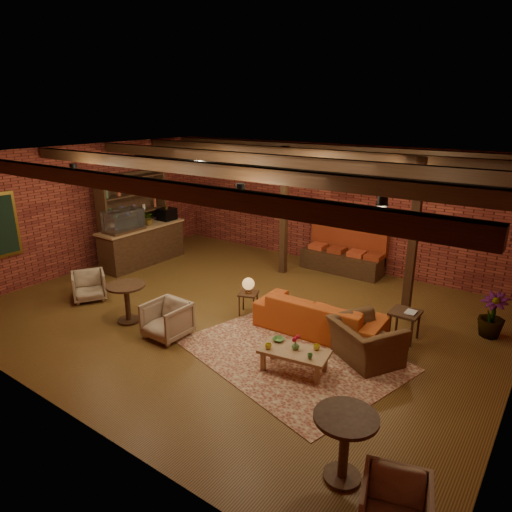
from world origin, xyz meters
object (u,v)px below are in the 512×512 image
Objects in this scene: round_table_right at (345,437)px; sofa at (320,315)px; coffee_table at (294,352)px; side_table_lamp at (248,287)px; plant_tall at (500,271)px; armchair_far at (395,507)px; round_table_left at (127,297)px; side_table_book at (405,314)px; armchair_b at (167,318)px; armchair_right at (366,335)px; armchair_a at (89,285)px.

sofa is at bearing 122.37° from round_table_right.
sofa is at bearing 101.62° from coffee_table.
plant_tall reaches higher than side_table_lamp.
side_table_lamp is at bearing 140.29° from round_table_right.
coffee_table is (0.29, -1.43, -0.02)m from sofa.
side_table_lamp reaches higher than armchair_far.
sofa is 3.09× the size of round_table_left.
side_table_book is 0.85× the size of armchair_far.
armchair_b is 4.32m from round_table_right.
armchair_b is at bearing -110.41° from side_table_lamp.
plant_tall reaches higher than side_table_book.
armchair_right is at bearing 100.95° from armchair_far.
side_table_lamp is 1.35× the size of side_table_book.
sofa is at bearing 8.64° from armchair_right.
plant_tall reaches higher than coffee_table.
armchair_a is at bearing 41.34° from armchair_right.
armchair_far is at bearing 125.53° from sofa.
sofa is 3.60m from round_table_right.
armchair_b is 0.88× the size of round_table_right.
round_table_right is 1.24× the size of armchair_far.
side_table_lamp is at bearing 70.34° from armchair_b.
plant_tall reaches higher than armchair_a.
side_table_book is (0.29, 1.10, 0.04)m from armchair_right.
round_table_right is (4.14, -1.23, 0.20)m from armchair_b.
side_table_book is (1.39, 0.66, 0.16)m from sofa.
side_table_lamp is at bearing -34.18° from armchair_a.
round_table_left is at bearing -65.97° from armchair_a.
round_table_right reaches higher than sofa.
sofa is 3.48× the size of armchair_a.
armchair_right is (2.68, -0.32, -0.13)m from side_table_lamp.
sofa is 2.24× the size of armchair_right.
plant_tall is at bearing 39.95° from side_table_book.
side_table_lamp is (-1.59, -0.12, 0.25)m from sofa.
armchair_right reaches higher than round_table_right.
armchair_b is (-2.21, -1.80, 0.02)m from sofa.
armchair_b is 6.08m from plant_tall.
armchair_far is at bearing -90.00° from plant_tall.
round_table_right is at bearing 119.97° from sofa.
round_table_left is at bearing 148.18° from armchair_far.
coffee_table is 1.50× the size of side_table_lamp.
plant_tall reaches higher than sofa.
armchair_b is at bearing -62.69° from armchair_a.
coffee_table is 1.69× the size of armchair_a.
plant_tall is (4.24, 1.84, 0.69)m from side_table_lamp.
side_table_book is at bearing -156.94° from sofa.
side_table_book is (1.09, 2.09, 0.18)m from coffee_table.
plant_tall is (2.66, 1.72, 0.94)m from sofa.
sofa is 1.46m from coffee_table.
armchair_right is 2.73m from round_table_right.
armchair_far is 5.22m from plant_tall.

